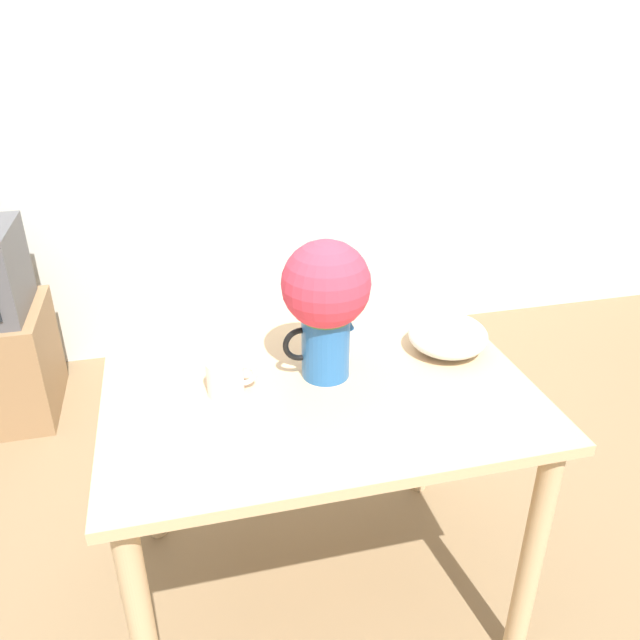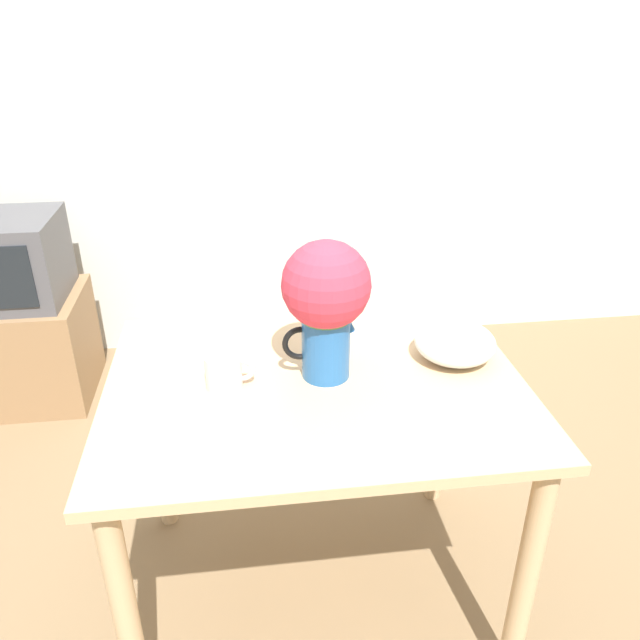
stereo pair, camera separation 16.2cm
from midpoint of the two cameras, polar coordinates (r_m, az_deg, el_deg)
The scene contains 6 objects.
ground_plane at distance 2.20m, azimuth -5.38°, elevation -23.76°, with size 12.00×12.00×0.00m, color #7F6647.
wall_back at distance 3.16m, azimuth -11.76°, elevation 19.21°, with size 8.00×0.05×2.60m.
table at distance 1.75m, azimuth -3.00°, elevation -9.08°, with size 1.12×0.85×0.79m.
flower_vase at distance 1.59m, azimuth -2.36°, elevation 1.97°, with size 0.23×0.23×0.38m.
coffee_mug at distance 1.64m, azimuth -11.39°, elevation -5.19°, with size 0.13×0.10×0.09m.
white_bowl at distance 1.81m, azimuth 9.14°, elevation -1.45°, with size 0.23×0.23×0.10m.
Camera 1 is at (-0.23, -1.37, 1.70)m, focal length 35.00 mm.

